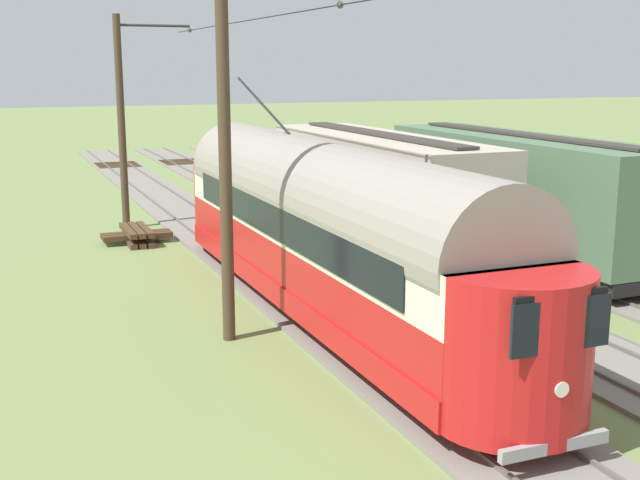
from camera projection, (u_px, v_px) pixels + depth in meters
name	position (u px, v px, depth m)	size (l,w,h in m)	color
ground_plane	(418.00, 276.00, 24.11)	(220.00, 220.00, 0.00)	olive
track_streetcar_siding	(525.00, 260.00, 25.90)	(2.80, 80.00, 0.18)	slate
track_adjacent_siding	(413.00, 272.00, 24.39)	(2.80, 80.00, 0.18)	slate
track_third_siding	(286.00, 285.00, 22.87)	(2.80, 80.00, 0.18)	slate
vintage_streetcar	(324.00, 225.00, 19.91)	(2.65, 18.14, 5.57)	red
boxcar_adjacent	(378.00, 191.00, 26.11)	(2.96, 11.50, 3.85)	#B2A893
boxcar_far_siding	(520.00, 192.00, 25.89)	(2.96, 11.80, 3.85)	#4C6B4C
catenary_pole_foreground	(123.00, 119.00, 30.44)	(2.93, 0.28, 7.95)	#423323
catenary_pole_mid_near	(228.00, 157.00, 17.68)	(2.93, 0.28, 7.95)	#423323
overhead_wire_run	(325.00, 7.00, 18.61)	(2.72, 32.22, 0.18)	black
spare_tie_stack	(137.00, 235.00, 28.58)	(2.40, 2.40, 0.54)	#47331E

